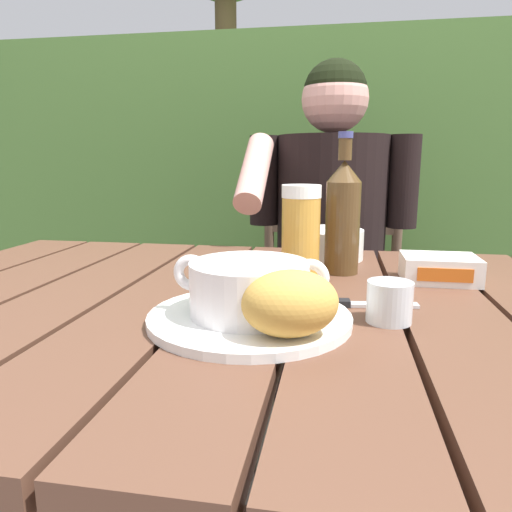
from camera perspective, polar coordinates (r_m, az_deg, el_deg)
dining_table at (r=0.77m, az=-0.62°, el=-11.94°), size 1.32×0.89×0.76m
hedge_backdrop at (r=2.20m, az=7.25°, el=11.65°), size 3.11×0.80×2.35m
chair_near_diner at (r=1.65m, az=8.77°, el=-6.17°), size 0.50×0.45×0.91m
person_eating at (r=1.40m, az=8.81°, el=1.64°), size 0.48×0.47×1.25m
serving_plate at (r=0.64m, az=-0.77°, el=-7.43°), size 0.27×0.27×0.01m
soup_bowl at (r=0.63m, az=-0.78°, el=-3.71°), size 0.21×0.16×0.08m
bread_roll at (r=0.55m, az=4.14°, el=-5.71°), size 0.14×0.12×0.08m
beer_glass at (r=0.86m, az=5.42°, el=2.89°), size 0.07×0.07×0.17m
beer_bottle at (r=0.91m, az=10.42°, el=4.85°), size 0.07×0.07×0.26m
water_glass_small at (r=0.66m, az=15.79°, el=-5.34°), size 0.06×0.06×0.06m
butter_tub at (r=0.90m, az=21.23°, el=-1.43°), size 0.13×0.10×0.05m
table_knife at (r=0.72m, az=11.01°, el=-5.65°), size 0.17×0.04×0.01m
diner_bowl at (r=1.05m, az=8.65°, el=1.47°), size 0.15×0.15×0.06m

